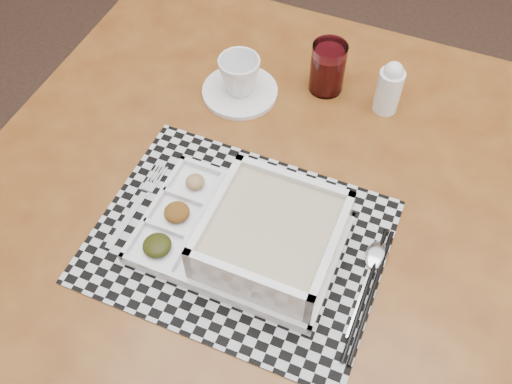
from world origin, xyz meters
TOP-DOWN VIEW (x-y plane):
  - floor at (0.00, 0.00)m, footprint 5.00×5.00m
  - dining_table at (0.05, -0.25)m, footprint 1.05×1.05m
  - placemat at (0.06, -0.36)m, footprint 0.48×0.37m
  - serving_tray at (0.10, -0.36)m, footprint 0.33×0.23m
  - fork at (-0.13, -0.37)m, footprint 0.02×0.19m
  - spoon at (0.27, -0.31)m, footprint 0.04×0.18m
  - chopsticks at (0.28, -0.37)m, footprint 0.02×0.24m
  - saucer at (-0.08, -0.05)m, footprint 0.15×0.15m
  - cup at (-0.08, -0.05)m, footprint 0.08×0.08m
  - juice_glass at (0.06, 0.03)m, footprint 0.07×0.07m
  - creamer_bottle at (0.19, 0.03)m, footprint 0.05×0.05m

SIDE VIEW (x-z plane):
  - floor at x=0.00m, z-range 0.00..0.00m
  - dining_table at x=0.05m, z-range 0.30..1.07m
  - placemat at x=0.06m, z-range 0.77..0.77m
  - fork at x=-0.13m, z-range 0.77..0.77m
  - saucer at x=-0.08m, z-range 0.77..0.78m
  - spoon at x=0.27m, z-range 0.77..0.78m
  - chopsticks at x=0.28m, z-range 0.77..0.78m
  - serving_tray at x=0.10m, z-range 0.76..0.85m
  - cup at x=-0.08m, z-range 0.78..0.85m
  - juice_glass at x=0.06m, z-range 0.76..0.87m
  - creamer_bottle at x=0.19m, z-range 0.76..0.88m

